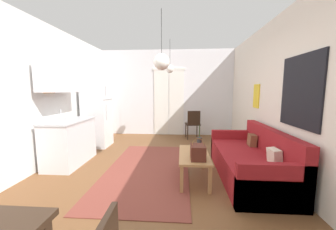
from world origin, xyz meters
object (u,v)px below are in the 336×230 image
bamboo_vase (199,143)px  accent_chair (193,123)px  refrigerator (97,113)px  couch (252,162)px  handbag (198,152)px  coffee_table (194,157)px  pendant_lamp_far (170,69)px  pendant_lamp_near (162,62)px

bamboo_vase → accent_chair: 2.48m
accent_chair → refrigerator: bearing=11.6°
couch → handbag: (-0.96, -0.41, 0.28)m
coffee_table → pendant_lamp_far: bearing=104.4°
bamboo_vase → couch: bearing=-8.1°
couch → accent_chair: 2.75m
coffee_table → pendant_lamp_far: (-0.52, 2.04, 1.65)m
refrigerator → pendant_lamp_near: size_ratio=1.84×
coffee_table → refrigerator: size_ratio=0.56×
bamboo_vase → refrigerator: 2.99m
pendant_lamp_far → couch: bearing=-51.2°
pendant_lamp_near → refrigerator: bearing=138.1°
pendant_lamp_near → pendant_lamp_far: bearing=89.3°
refrigerator → pendant_lamp_far: pendant_lamp_far is taller
couch → coffee_table: size_ratio=2.05×
couch → accent_chair: (-0.86, 2.61, 0.22)m
pendant_lamp_near → handbag: bearing=-33.5°
couch → accent_chair: accent_chair is taller
coffee_table → handbag: size_ratio=3.06×
couch → refrigerator: refrigerator is taller
pendant_lamp_far → bamboo_vase: bearing=-70.3°
couch → pendant_lamp_far: bearing=128.8°
bamboo_vase → pendant_lamp_near: (-0.65, -0.15, 1.40)m
coffee_table → accent_chair: size_ratio=1.15×
handbag → pendant_lamp_near: bearing=146.5°
handbag → refrigerator: size_ratio=0.18×
coffee_table → handbag: 0.32m
bamboo_vase → pendant_lamp_far: (-0.63, 1.77, 1.49)m
coffee_table → bamboo_vase: 0.34m
accent_chair → pendant_lamp_far: pendant_lamp_far is taller
handbag → accent_chair: size_ratio=0.38×
refrigerator → pendant_lamp_far: 2.23m
couch → pendant_lamp_far: 3.00m
accent_chair → pendant_lamp_far: size_ratio=1.02×
accent_chair → coffee_table: bearing=78.6°
bamboo_vase → handbag: bearing=-97.2°
coffee_table → bamboo_vase: bearing=68.3°
coffee_table → accent_chair: bearing=87.1°
pendant_lamp_far → pendant_lamp_near: bearing=-90.7°
couch → refrigerator: 3.86m
couch → coffee_table: 1.01m
accent_chair → bamboo_vase: bearing=80.7°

